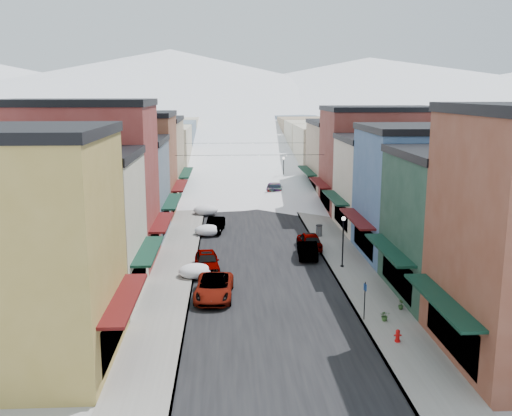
{
  "coord_description": "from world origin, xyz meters",
  "views": [
    {
      "loc": [
        -2.64,
        -22.41,
        13.01
      ],
      "look_at": [
        0.0,
        27.68,
        2.77
      ],
      "focal_mm": 40.0,
      "sensor_mm": 36.0,
      "label": 1
    }
  ],
  "objects": [
    {
      "name": "bldg_r_blue",
      "position": [
        13.19,
        21.0,
        5.26
      ],
      "size": [
        11.3,
        9.2,
        10.5
      ],
      "color": "#3F618F",
      "rests_on": "ground"
    },
    {
      "name": "distant_blocks",
      "position": [
        0.0,
        83.0,
        4.0
      ],
      "size": [
        34.0,
        55.0,
        8.0
      ],
      "color": "gray",
      "rests_on": "ground"
    },
    {
      "name": "snow_pile_mid",
      "position": [
        -4.38,
        28.8,
        0.49
      ],
      "size": [
        2.41,
        2.68,
        1.02
      ],
      "color": "white",
      "rests_on": "ground"
    },
    {
      "name": "car_white_suv",
      "position": [
        -3.5,
        12.46,
        0.71
      ],
      "size": [
        2.61,
        5.21,
        1.42
      ],
      "primitive_type": "imported",
      "rotation": [
        0.0,
        0.0,
        -0.05
      ],
      "color": "white",
      "rests_on": "ground"
    },
    {
      "name": "streetlamp_near",
      "position": [
        5.99,
        18.21,
        2.58
      ],
      "size": [
        0.32,
        0.32,
        3.85
      ],
      "color": "black",
      "rests_on": "sidewalk_right"
    },
    {
      "name": "car_green_sedan",
      "position": [
        3.77,
        21.22,
        0.69
      ],
      "size": [
        1.74,
        4.26,
        1.37
      ],
      "primitive_type": "imported",
      "rotation": [
        0.0,
        0.0,
        3.07
      ],
      "color": "black",
      "rests_on": "ground"
    },
    {
      "name": "car_dark_hatch",
      "position": [
        -3.74,
        30.1,
        0.68
      ],
      "size": [
        1.93,
        4.26,
        1.36
      ],
      "primitive_type": "imported",
      "rotation": [
        0.0,
        0.0,
        -0.12
      ],
      "color": "black",
      "rests_on": "ground"
    },
    {
      "name": "bldg_l_brick_far",
      "position": [
        -14.19,
        38.0,
        5.51
      ],
      "size": [
        13.3,
        9.2,
        11.0
      ],
      "color": "brown",
      "rests_on": "ground"
    },
    {
      "name": "planter_near",
      "position": [
        6.35,
        7.85,
        0.46
      ],
      "size": [
        0.61,
        0.55,
        0.61
      ],
      "primitive_type": "imported",
      "rotation": [
        0.0,
        0.0,
        -0.13
      ],
      "color": "#355C29",
      "rests_on": "sidewalk_right"
    },
    {
      "name": "curb_left",
      "position": [
        -5.05,
        60.0,
        0.07
      ],
      "size": [
        0.1,
        160.0,
        0.15
      ],
      "primitive_type": "cube",
      "color": "slate",
      "rests_on": "ground"
    },
    {
      "name": "car_lane_silver",
      "position": [
        -2.2,
        49.66,
        0.72
      ],
      "size": [
        1.87,
        4.28,
        1.43
      ],
      "primitive_type": "imported",
      "rotation": [
        0.0,
        0.0,
        -0.04
      ],
      "color": "gray",
      "rests_on": "ground"
    },
    {
      "name": "parking_sign",
      "position": [
        5.2,
        8.09,
        1.47
      ],
      "size": [
        0.11,
        0.3,
        2.26
      ],
      "color": "black",
      "rests_on": "sidewalk_right"
    },
    {
      "name": "car_lane_white",
      "position": [
        1.26,
        71.35,
        0.84
      ],
      "size": [
        3.09,
        6.2,
        1.69
      ],
      "primitive_type": "imported",
      "rotation": [
        0.0,
        0.0,
        3.09
      ],
      "color": "silver",
      "rests_on": "ground"
    },
    {
      "name": "bldg_r_tan",
      "position": [
        13.19,
        49.0,
        4.76
      ],
      "size": [
        11.3,
        11.2,
        9.5
      ],
      "color": "#977C63",
      "rests_on": "ground"
    },
    {
      "name": "curb_right",
      "position": [
        5.05,
        60.0,
        0.07
      ],
      "size": [
        0.1,
        160.0,
        0.15
      ],
      "primitive_type": "cube",
      "color": "slate",
      "rests_on": "ground"
    },
    {
      "name": "car_black_sedan",
      "position": [
        3.5,
        49.55,
        0.82
      ],
      "size": [
        2.68,
        5.78,
        1.64
      ],
      "primitive_type": "imported",
      "rotation": [
        0.0,
        0.0,
        3.07
      ],
      "color": "black",
      "rests_on": "ground"
    },
    {
      "name": "planter_far",
      "position": [
        7.8,
        9.54,
        0.44
      ],
      "size": [
        0.45,
        0.45,
        0.58
      ],
      "primitive_type": "imported",
      "rotation": [
        0.0,
        0.0,
        0.69
      ],
      "color": "#2A4C23",
      "rests_on": "sidewalk_right"
    },
    {
      "name": "snow_pile_far",
      "position": [
        -4.88,
        37.8,
        0.53
      ],
      "size": [
        2.61,
        2.81,
        1.1
      ],
      "color": "white",
      "rests_on": "ground"
    },
    {
      "name": "bldg_r_cream",
      "position": [
        13.69,
        30.0,
        4.51
      ],
      "size": [
        12.3,
        9.2,
        9.0
      ],
      "color": "beige",
      "rests_on": "ground"
    },
    {
      "name": "bldg_l_cream",
      "position": [
        -13.19,
        12.5,
        4.76
      ],
      "size": [
        11.3,
        8.2,
        9.5
      ],
      "color": "beige",
      "rests_on": "ground"
    },
    {
      "name": "trash_can",
      "position": [
        5.73,
        27.51,
        0.67
      ],
      "size": [
        0.6,
        0.6,
        1.02
      ],
      "color": "#5B5D60",
      "rests_on": "sidewalk_right"
    },
    {
      "name": "snow_pile_near",
      "position": [
        -4.88,
        16.63,
        0.49
      ],
      "size": [
        2.43,
        2.69,
        1.03
      ],
      "color": "white",
      "rests_on": "ground"
    },
    {
      "name": "mountain_ridge",
      "position": [
        -19.47,
        277.18,
        14.36
      ],
      "size": [
        670.0,
        340.0,
        34.0
      ],
      "color": "silver",
      "rests_on": "ground"
    },
    {
      "name": "road",
      "position": [
        0.0,
        60.0,
        0.01
      ],
      "size": [
        10.0,
        160.0,
        0.01
      ],
      "primitive_type": "cube",
      "color": "black",
      "rests_on": "ground"
    },
    {
      "name": "car_gray_suv",
      "position": [
        4.3,
        23.74,
        0.74
      ],
      "size": [
        1.86,
        4.39,
        1.48
      ],
      "primitive_type": "imported",
      "rotation": [
        0.0,
        0.0,
        3.17
      ],
      "color": "#96999E",
      "rests_on": "ground"
    },
    {
      "name": "bldg_l_tan",
      "position": [
        -13.19,
        48.0,
        5.01
      ],
      "size": [
        11.3,
        11.2,
        10.0
      ],
      "color": "#9D8767",
      "rests_on": "ground"
    },
    {
      "name": "overhead_cables",
      "position": [
        0.0,
        47.5,
        6.2
      ],
      "size": [
        16.4,
        15.04,
        0.04
      ],
      "color": "black",
      "rests_on": "ground"
    },
    {
      "name": "ground",
      "position": [
        0.0,
        0.0,
        0.0
      ],
      "size": [
        600.0,
        600.0,
        0.0
      ],
      "primitive_type": "plane",
      "color": "gray",
      "rests_on": "ground"
    },
    {
      "name": "car_silver_wagon",
      "position": [
        -4.3,
        51.54,
        0.69
      ],
      "size": [
        2.41,
        4.95,
        1.39
      ],
      "primitive_type": "imported",
      "rotation": [
        0.0,
        0.0,
        0.1
      ],
      "color": "gray",
      "rests_on": "ground"
    },
    {
      "name": "bldg_l_yellow",
      "position": [
        -13.19,
        4.0,
        5.76
      ],
      "size": [
        11.3,
        8.7,
        11.5
      ],
      "color": "#AF9140",
      "rests_on": "ground"
    },
    {
      "name": "bldg_r_brick_far",
      "position": [
        14.19,
        39.0,
        5.76
      ],
      "size": [
        13.3,
        9.2,
        11.5
      ],
      "color": "maroon",
      "rests_on": "ground"
    },
    {
      "name": "fire_hydrant",
      "position": [
        6.25,
        5.06,
        0.46
      ],
      "size": [
        0.4,
        0.3,
        0.68
      ],
      "color": "red",
      "rests_on": "sidewalk_right"
    },
    {
      "name": "sidewalk_left",
      "position": [
        -6.6,
        60.0,
        0.07
      ],
      "size": [
        3.2,
        160.0,
        0.15
      ],
      "primitive_type": "cube",
      "color": "gray",
      "rests_on": "ground"
    },
    {
      "name": "bldg_r_green",
      "position": [
        13.19,
        12.0,
        4.76
      ],
      "size": [
        11.3,
        9.2,
        9.5
      ],
      "color": "#1D3C2D",
      "rests_on": "ground"
    },
    {
      "name": "streetlamp_far",
      "position": [
        5.2,
        54.71,
        2.77
      ],
      "size": [
        0.35,
        0.35,
        4.16
      ],
      "color": "black",
      "rests_on": "sidewalk_right"
    },
    {
      "name": "sidewalk_right",
      "position": [
        6.6,
        60.0,
        0.07
      ],
      "size": [
        3.2,
        160.0,
        0.15
      ],
      "primitive_type": "cube",
      "color": "gray",
      "rests_on": "ground"
    },
    {
      "name": "bldg_l_brick_near",
      "position": [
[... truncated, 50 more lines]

